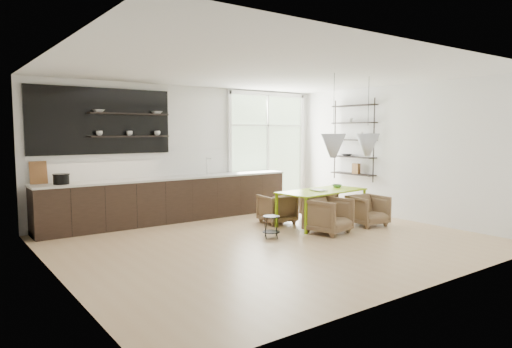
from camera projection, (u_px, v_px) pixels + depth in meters
The scene contains 11 objects.
room at pixel (261, 154), 9.01m from camera, with size 7.02×6.01×2.91m.
kitchen_run at pixel (168, 193), 9.62m from camera, with size 5.54×0.69×2.75m.
right_shelving at pixel (354, 142), 10.68m from camera, with size 0.26×1.22×1.90m.
dining_table at pixel (322, 193), 9.30m from camera, with size 2.00×1.05×0.70m.
armchair_back_left at pixel (277, 209), 9.46m from camera, with size 0.65×0.67×0.61m, color brown.
armchair_back_right at pixel (319, 203), 10.19m from camera, with size 0.64×0.66×0.60m, color brown.
armchair_front_left at pixel (329, 216), 8.50m from camera, with size 0.71×0.73×0.66m, color brown.
armchair_front_right at pixel (368, 210), 9.21m from camera, with size 0.66×0.68×0.62m, color brown.
wire_stool at pixel (271, 224), 8.12m from camera, with size 0.31×0.31×0.40m.
table_book at pixel (314, 191), 9.14m from camera, with size 0.23×0.31×0.03m, color white.
table_bowl at pixel (337, 186), 9.77m from camera, with size 0.20×0.20×0.06m, color #447042.
Camera 1 is at (-4.81, -6.12, 1.89)m, focal length 32.00 mm.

